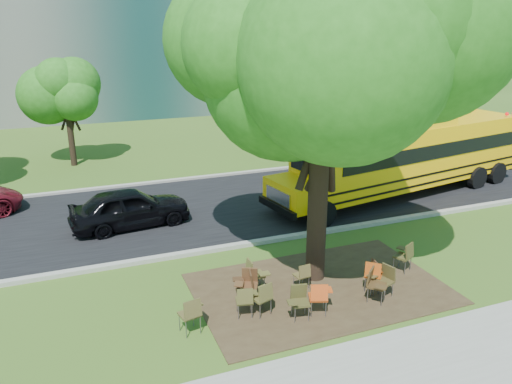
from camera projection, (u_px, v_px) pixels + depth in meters
name	position (u px, v px, depth m)	size (l,w,h in m)	color
ground	(281.00, 287.00, 14.33)	(160.00, 160.00, 0.00)	#37571B
dirt_patch	(320.00, 288.00, 14.22)	(7.00, 4.50, 0.03)	#382819
asphalt_road	(212.00, 207.00, 20.50)	(80.00, 8.00, 0.04)	black
kerb_near	(245.00, 244.00, 16.95)	(80.00, 0.25, 0.14)	gray
kerb_far	(188.00, 179.00, 24.11)	(80.00, 0.25, 0.14)	gray
bg_tree_2	(65.00, 85.00, 25.39)	(4.80, 4.80, 6.62)	black
bg_tree_3	(311.00, 65.00, 27.84)	(5.60, 5.60, 7.84)	black
bg_tree_4	(437.00, 74.00, 29.93)	(5.00, 5.00, 6.85)	black
main_tree	(323.00, 65.00, 12.89)	(7.20, 7.20, 9.79)	black
school_bus	(410.00, 153.00, 21.87)	(12.97, 4.81, 3.11)	#F6B307
chair_0	(191.00, 311.00, 12.01)	(0.66, 0.68, 0.97)	#4F4522
chair_1	(246.00, 298.00, 12.68)	(0.67, 0.52, 0.89)	#49441F
chair_2	(263.00, 295.00, 12.77)	(0.64, 0.71, 0.94)	#504922
chair_3	(299.00, 299.00, 12.64)	(0.67, 0.54, 0.91)	#423E1D
chair_4	(319.00, 295.00, 12.76)	(0.75, 0.59, 0.95)	#BE4214
chair_5	(375.00, 282.00, 13.38)	(0.66, 0.83, 0.97)	#412E17
chair_6	(385.00, 278.00, 13.68)	(0.68, 0.63, 0.92)	#453C1E
chair_7	(374.00, 273.00, 13.89)	(0.82, 0.65, 0.95)	#A44211
chair_8	(246.00, 284.00, 13.35)	(0.55, 0.71, 0.92)	#3C2515
chair_9	(248.00, 282.00, 13.45)	(0.77, 0.61, 0.94)	#51331D
chair_10	(254.00, 272.00, 13.91)	(0.57, 0.64, 0.97)	brown
chair_11	(303.00, 273.00, 14.08)	(0.53, 0.52, 0.80)	brown
chair_12	(378.00, 271.00, 14.20)	(0.49, 0.60, 0.83)	#462919
chair_13	(405.00, 254.00, 15.04)	(0.65, 0.78, 0.97)	#423E1C
black_car	(130.00, 208.00, 18.41)	(1.75, 4.34, 1.48)	black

